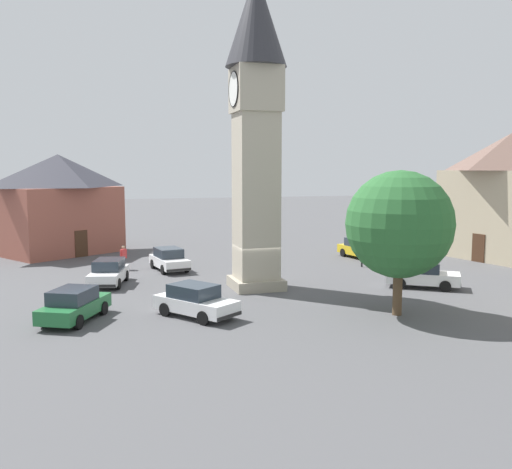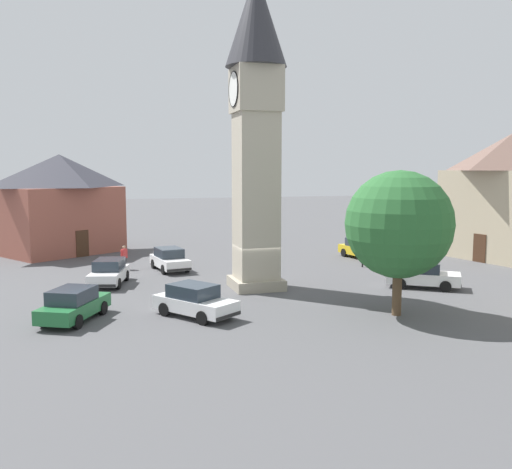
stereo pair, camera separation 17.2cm
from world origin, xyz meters
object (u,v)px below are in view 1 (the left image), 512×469
pedestrian (123,255)px  tree (399,224)px  car_silver_kerb (195,301)px  car_white_side (169,259)px  car_blue_kerb (74,305)px  car_black_far (361,248)px  building_shop_left (509,195)px  building_terrace_right (60,203)px  lamp_post (363,214)px  car_red_corner (109,272)px  clock_tower (256,105)px  car_green_alley (422,275)px

pedestrian → tree: 20.13m
car_silver_kerb → car_white_side: 12.43m
car_blue_kerb → car_white_side: size_ratio=1.02×
car_black_far → building_shop_left: bearing=71.5°
pedestrian → building_terrace_right: (-9.15, -4.40, 3.11)m
car_silver_kerb → lamp_post: lamp_post is taller
car_black_far → building_shop_left: 11.88m
car_silver_kerb → car_red_corner: (-8.66, -3.59, 0.00)m
car_blue_kerb → pedestrian: bearing=166.7°
car_blue_kerb → car_silver_kerb: (0.87, 5.42, 0.00)m
car_blue_kerb → building_shop_left: (-8.96, 31.55, 4.13)m
pedestrian → car_silver_kerb: bearing=10.0°
car_white_side → pedestrian: size_ratio=2.57×
car_white_side → car_silver_kerb: bearing=-2.6°
pedestrian → tree: tree is taller
clock_tower → car_green_alley: bearing=74.0°
clock_tower → car_blue_kerb: bearing=-66.4°
pedestrian → building_shop_left: bearing=82.4°
car_silver_kerb → tree: bearing=75.1°
tree → building_shop_left: 20.90m
car_green_alley → pedestrian: 19.73m
car_silver_kerb → car_black_far: same height
clock_tower → car_green_alley: clock_tower is taller
car_red_corner → car_green_alley: size_ratio=1.01×
car_black_far → building_shop_left: (3.54, 10.56, 4.13)m
car_red_corner → car_green_alley: (6.12, 17.50, 0.00)m
clock_tower → lamp_post: 12.25m
car_silver_kerb → car_black_far: (-13.38, 15.57, 0.00)m
car_green_alley → pedestrian: (-11.10, -16.30, 0.25)m
car_green_alley → building_terrace_right: building_terrace_right is taller
car_blue_kerb → building_terrace_right: building_terrace_right is taller
car_silver_kerb → car_white_side: same height
pedestrian → lamp_post: (3.87, 16.18, 2.77)m
tree → lamp_post: tree is taller
building_shop_left → lamp_post: building_shop_left is taller
car_blue_kerb → car_black_far: same height
car_red_corner → tree: tree is taller
car_red_corner → pedestrian: (-4.99, 1.19, 0.25)m
car_silver_kerb → car_green_alley: (-2.54, 13.91, 0.00)m
tree → building_terrace_right: bearing=-147.6°
car_red_corner → lamp_post: 17.67m
car_red_corner → building_shop_left: size_ratio=0.43×
car_red_corner → car_white_side: bearing=132.2°
car_silver_kerb → car_red_corner: 9.37m
car_silver_kerb → car_black_far: bearing=130.7°
car_white_side → building_shop_left: (2.59, 25.58, 4.13)m
car_blue_kerb → lamp_post: lamp_post is taller
car_white_side → lamp_post: size_ratio=0.75×
car_green_alley → tree: tree is taller
building_terrace_right → lamp_post: bearing=57.7°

